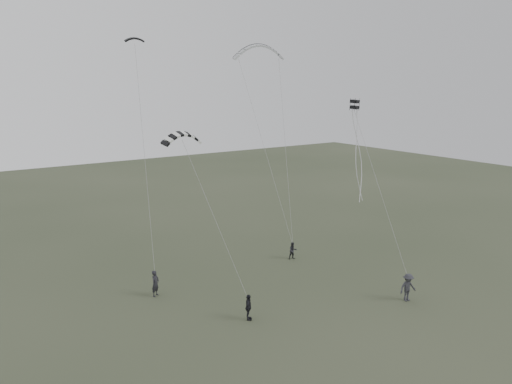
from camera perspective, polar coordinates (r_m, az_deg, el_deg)
ground at (r=34.04m, az=3.51°, el=-13.37°), size 140.00×140.00×0.00m
flyer_left at (r=36.43m, az=-11.43°, el=-10.20°), size 0.82×0.76×1.89m
flyer_right at (r=43.03m, az=4.23°, el=-6.71°), size 0.84×0.72×1.48m
flyer_center at (r=32.43m, az=-0.87°, el=-13.04°), size 0.93×1.05×1.70m
flyer_far at (r=36.51m, az=16.97°, el=-10.38°), size 1.39×0.96×1.97m
kite_dark_small at (r=39.69m, az=-13.72°, el=16.70°), size 1.52×0.87×0.58m
kite_pale_large at (r=45.86m, az=0.31°, el=16.40°), size 4.65×3.17×1.96m
kite_striped at (r=32.53m, az=-8.47°, el=6.61°), size 2.70×1.04×1.22m
kite_box at (r=39.09m, az=11.21°, el=9.80°), size 0.75×0.78×0.72m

